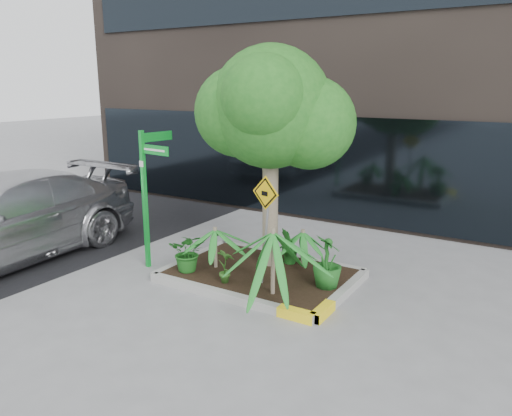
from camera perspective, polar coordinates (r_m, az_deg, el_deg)
The scene contains 13 objects.
ground at distance 9.09m, azimuth -1.57°, elevation -8.45°, with size 80.00×80.00×0.00m, color gray.
asphalt_road at distance 13.59m, azimuth -25.18°, elevation -2.12°, with size 7.00×80.00×0.01m, color black.
planter at distance 9.15m, azimuth 0.60°, elevation -7.59°, with size 3.35×2.36×0.15m.
tree at distance 8.97m, azimuth 1.76°, elevation 11.43°, with size 2.80×2.48×4.20m.
palm_front at distance 7.89m, azimuth 1.99°, elevation -2.77°, with size 1.26×1.26×1.40m.
palm_left at distance 9.17m, azimuth -4.71°, elevation -2.51°, with size 0.87×0.87×0.97m.
palm_back at distance 9.36m, azimuth 5.39°, elevation -2.72°, with size 0.77×0.77×0.85m.
shrub_a at distance 9.15m, azimuth -7.73°, elevation -4.99°, with size 0.65×0.65×0.73m, color #1A5919.
shrub_b at distance 8.43m, azimuth 8.16°, elevation -6.07°, with size 0.50×0.50×0.90m, color #1B5A1B.
shrub_c at distance 8.58m, azimuth -3.53°, elevation -6.58°, with size 0.33×0.33×0.62m, color #2E611E.
shrub_d at distance 9.43m, azimuth 3.87°, elevation -4.34°, with size 0.39×0.39×0.72m, color #1F6B20.
street_sign_post at distance 9.60m, azimuth -12.25°, elevation 2.66°, with size 0.78×0.83×2.64m.
cattle_sign at distance 8.31m, azimuth 1.11°, elevation -0.39°, with size 0.56×0.23×1.85m.
Camera 1 is at (4.61, -7.02, 3.48)m, focal length 35.00 mm.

